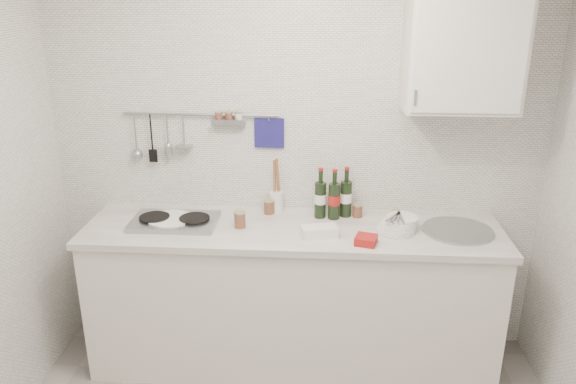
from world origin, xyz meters
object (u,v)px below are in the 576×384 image
Objects in this scene: plate_stack_sink at (399,224)px; utensil_crock at (276,199)px; wall_cabinet at (463,45)px; plate_stack_hob at (169,221)px; wine_bottles at (334,193)px.

plate_stack_sink is 0.77m from utensil_crock.
utensil_crock is at bearing 173.01° from wall_cabinet.
utensil_crock reaches higher than plate_stack_sink.
wine_bottles is (0.97, 0.18, 0.14)m from plate_stack_hob.
plate_stack_sink is at bearing -0.21° from plate_stack_hob.
wall_cabinet is 2.97× the size of plate_stack_sink.
plate_stack_hob is (-1.63, -0.13, -1.01)m from wall_cabinet.
plate_stack_hob is at bearing -175.52° from wall_cabinet.
plate_stack_sink is (1.34, -0.00, 0.02)m from plate_stack_hob.
utensil_crock is at bearing 160.53° from plate_stack_sink.
wall_cabinet reaches higher than plate_stack_hob.
wall_cabinet is 2.01× the size of utensil_crock.
utensil_crock is (-1.02, 0.12, -0.95)m from wall_cabinet.
plate_stack_sink is (-0.29, -0.13, -0.99)m from wall_cabinet.
plate_stack_hob is 0.93× the size of wine_bottles.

